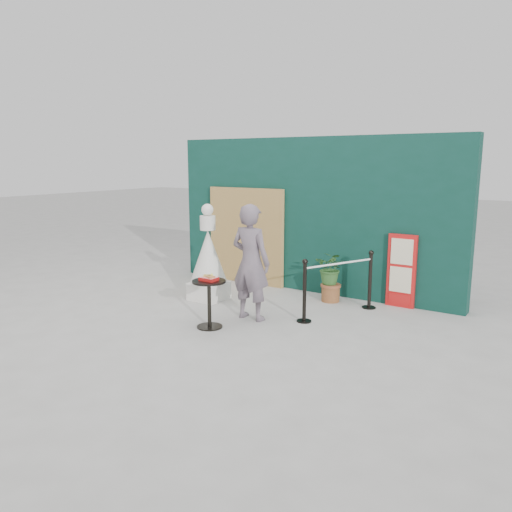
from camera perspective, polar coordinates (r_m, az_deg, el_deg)
The scene contains 10 objects.
ground at distance 7.58m, azimuth -5.05°, elevation -8.88°, with size 60.00×60.00×0.00m, color #ADAAA5.
back_wall at distance 9.86m, azimuth 6.27°, elevation 4.65°, with size 6.00×0.30×3.00m, color #0B3127.
bamboo_fence at distance 10.45m, azimuth -1.17°, elevation 2.30°, with size 1.80×0.08×2.00m, color tan.
woman at distance 8.02m, azimuth -0.61°, elevation -0.73°, with size 0.69×0.45×1.89m, color slate.
menu_board at distance 9.11m, azimuth 16.28°, elevation -1.66°, with size 0.50×0.07×1.30m.
statue at distance 9.25m, azimuth -5.47°, elevation -0.57°, with size 0.70×0.70×1.79m.
cafe_table at distance 7.74m, azimuth -5.38°, elevation -4.62°, with size 0.52×0.52×0.75m.
food_basket at distance 7.67m, azimuth -5.39°, elevation -2.53°, with size 0.26×0.19×0.11m.
planter at distance 9.21m, azimuth 8.58°, elevation -1.90°, with size 0.55×0.48×0.93m.
stanchion_barrier at distance 8.45m, azimuth 9.43°, elevation -3.41°, with size 0.84×1.54×1.03m.
Camera 1 is at (4.46, -5.57, 2.56)m, focal length 35.00 mm.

